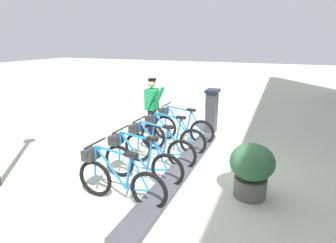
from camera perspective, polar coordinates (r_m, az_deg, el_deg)
ground_plane at (r=5.87m, az=2.41°, el=-10.49°), size 60.00×60.00×0.00m
dock_rail_base at (r=5.85m, az=2.42°, el=-10.05°), size 0.44×4.74×0.10m
payment_kiosk at (r=8.28m, az=8.92°, el=2.28°), size 0.36×0.52×1.28m
bike_docked_0 at (r=7.46m, az=2.54°, el=-1.00°), size 1.72×0.54×1.02m
bike_docked_1 at (r=6.76m, az=0.29°, el=-2.84°), size 1.72×0.54×1.02m
bike_docked_2 at (r=6.08m, az=-2.48°, el=-5.10°), size 1.72×0.54×1.02m
bike_docked_3 at (r=5.43m, az=-5.97°, el=-7.90°), size 1.72×0.54×1.02m
bike_docked_4 at (r=4.82m, az=-10.43°, el=-11.39°), size 1.72×0.54×1.02m
worker_near_rack at (r=7.69m, az=-3.24°, el=3.22°), size 0.47×0.63×1.66m
planter_bush at (r=5.05m, az=16.74°, el=-9.06°), size 0.76×0.76×0.97m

